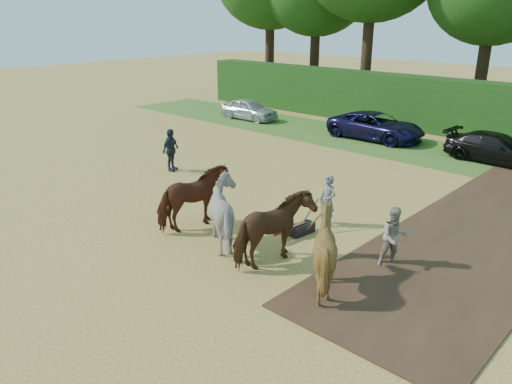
# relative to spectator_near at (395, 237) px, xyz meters

# --- Properties ---
(ground) EXTENTS (120.00, 120.00, 0.00)m
(ground) POSITION_rel_spectator_near_xyz_m (-0.44, -2.35, -0.83)
(ground) COLOR gold
(ground) RESTS_ON ground
(earth_strip) EXTENTS (4.50, 17.00, 0.05)m
(earth_strip) POSITION_rel_spectator_near_xyz_m (1.06, 4.65, -0.80)
(earth_strip) COLOR #472D1C
(earth_strip) RESTS_ON ground
(spectator_near) EXTENTS (0.99, 1.02, 1.65)m
(spectator_near) POSITION_rel_spectator_near_xyz_m (0.00, 0.00, 0.00)
(spectator_near) COLOR #C3B099
(spectator_near) RESTS_ON ground
(spectator_far) EXTENTS (0.76, 1.15, 1.82)m
(spectator_far) POSITION_rel_spectator_near_xyz_m (-11.13, 1.29, 0.08)
(spectator_far) COLOR #22272E
(spectator_far) RESTS_ON ground
(plough_team) EXTENTS (6.57, 4.58, 1.96)m
(plough_team) POSITION_rel_spectator_near_xyz_m (-3.20, -2.00, 0.14)
(plough_team) COLOR #5B2616
(plough_team) RESTS_ON ground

